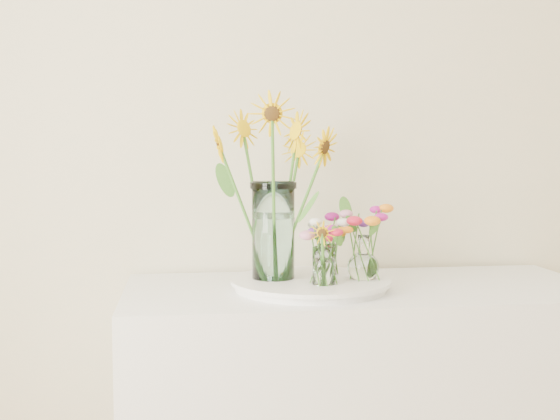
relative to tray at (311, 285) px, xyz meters
The scene contains 9 objects.
tray is the anchor object (origin of this frame).
mason_jar 0.19m from the tray, 164.31° to the left, with size 0.12×0.12×0.29m, color #AAD7D4.
sunflower_bouquet 0.31m from the tray, 164.31° to the left, with size 0.57×0.57×0.55m, color #FFC905, non-canonical shape.
small_vase_a 0.11m from the tray, 75.27° to the right, with size 0.06×0.06×0.11m, color white.
wildflower_posy_a 0.14m from the tray, 75.27° to the right, with size 0.19×0.19×0.20m, color orange, non-canonical shape.
small_vase_b 0.17m from the tray, ahead, with size 0.09×0.09×0.13m, color white, non-canonical shape.
wildflower_posy_b 0.20m from the tray, ahead, with size 0.23×0.23×0.22m, color orange, non-canonical shape.
small_vase_c 0.11m from the tray, 46.65° to the left, with size 0.06×0.06×0.10m, color white.
wildflower_posy_c 0.14m from the tray, 46.65° to the left, with size 0.18×0.18×0.19m, color orange, non-canonical shape.
Camera 1 is at (-0.63, -0.08, 1.30)m, focal length 45.00 mm.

